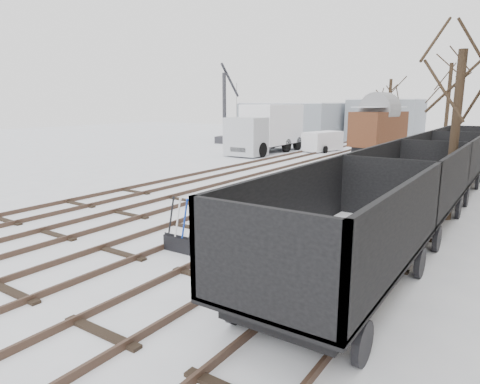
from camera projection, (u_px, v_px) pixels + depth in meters
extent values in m
plane|color=white|center=(120.00, 254.00, 11.80)|extent=(120.00, 120.00, 0.00)
cube|color=black|center=(223.00, 168.00, 26.82)|extent=(0.07, 52.00, 0.15)
cube|color=black|center=(242.00, 170.00, 26.04)|extent=(0.07, 52.00, 0.15)
cube|color=black|center=(57.00, 209.00, 16.70)|extent=(1.90, 0.20, 0.08)
cube|color=black|center=(264.00, 172.00, 25.18)|extent=(0.07, 52.00, 0.15)
cube|color=black|center=(286.00, 175.00, 24.40)|extent=(0.07, 52.00, 0.15)
cube|color=black|center=(107.00, 221.00, 15.06)|extent=(1.90, 0.20, 0.08)
cube|color=black|center=(311.00, 177.00, 23.54)|extent=(0.07, 52.00, 0.15)
cube|color=black|center=(336.00, 180.00, 22.76)|extent=(0.07, 52.00, 0.15)
cube|color=black|center=(170.00, 235.00, 13.42)|extent=(1.90, 0.20, 0.08)
cube|color=black|center=(365.00, 183.00, 21.90)|extent=(0.07, 52.00, 0.15)
cube|color=black|center=(393.00, 186.00, 21.12)|extent=(0.07, 52.00, 0.15)
cube|color=black|center=(250.00, 253.00, 11.78)|extent=(1.90, 0.20, 0.08)
cube|color=black|center=(427.00, 189.00, 20.26)|extent=(0.07, 52.00, 0.15)
cube|color=black|center=(461.00, 193.00, 19.48)|extent=(0.07, 52.00, 0.15)
cube|color=black|center=(357.00, 278.00, 10.14)|extent=(1.90, 0.20, 0.08)
cube|color=gray|center=(294.00, 122.00, 47.72)|extent=(10.00, 8.00, 4.00)
cube|color=white|center=(294.00, 103.00, 47.30)|extent=(9.80, 7.84, 0.10)
cube|color=gray|center=(386.00, 121.00, 46.01)|extent=(7.00, 6.00, 4.40)
cube|color=white|center=(387.00, 99.00, 45.55)|extent=(6.86, 5.88, 0.10)
cube|color=black|center=(186.00, 244.00, 11.96)|extent=(1.31, 0.44, 0.44)
cube|color=black|center=(186.00, 236.00, 11.91)|extent=(1.31, 0.32, 0.06)
cube|color=white|center=(186.00, 235.00, 11.90)|extent=(1.25, 0.28, 0.03)
cylinder|color=black|center=(172.00, 216.00, 12.07)|extent=(0.06, 0.32, 1.08)
cylinder|color=silver|center=(178.00, 218.00, 11.94)|extent=(0.06, 0.32, 1.08)
cylinder|color=#0C2D9C|center=(185.00, 219.00, 11.81)|extent=(0.06, 0.32, 1.08)
cylinder|color=black|center=(192.00, 220.00, 11.67)|extent=(0.06, 0.32, 1.08)
cylinder|color=black|center=(199.00, 222.00, 11.54)|extent=(0.06, 0.32, 1.08)
imported|color=black|center=(209.00, 226.00, 11.50)|extent=(0.56, 0.70, 1.70)
cube|color=black|center=(340.00, 266.00, 9.03)|extent=(2.10, 5.76, 0.44)
cube|color=black|center=(340.00, 257.00, 8.98)|extent=(2.62, 6.55, 0.13)
cube|color=black|center=(288.00, 208.00, 9.49)|extent=(0.11, 6.55, 1.75)
cube|color=black|center=(406.00, 226.00, 8.12)|extent=(0.11, 6.55, 1.75)
cube|color=white|center=(340.00, 252.00, 8.96)|extent=(2.36, 6.29, 0.07)
cylinder|color=black|center=(237.00, 304.00, 8.05)|extent=(0.13, 0.76, 0.76)
cylinder|color=black|center=(420.00, 263.00, 10.14)|extent=(0.13, 0.76, 0.76)
cube|color=black|center=(410.00, 207.00, 14.22)|extent=(2.10, 5.76, 0.44)
cube|color=black|center=(411.00, 200.00, 14.18)|extent=(2.62, 6.55, 0.13)
cube|color=black|center=(375.00, 171.00, 14.68)|extent=(0.11, 6.55, 1.75)
cube|color=black|center=(455.00, 178.00, 13.31)|extent=(0.11, 6.55, 1.75)
cube|color=white|center=(411.00, 197.00, 14.16)|extent=(2.36, 6.29, 0.07)
cylinder|color=black|center=(353.00, 225.00, 13.24)|extent=(0.13, 0.76, 0.76)
cylinder|color=black|center=(458.00, 208.00, 15.33)|extent=(0.13, 0.76, 0.76)
cube|color=black|center=(443.00, 179.00, 19.42)|extent=(2.10, 5.76, 0.44)
cube|color=black|center=(444.00, 174.00, 19.37)|extent=(2.62, 6.55, 0.13)
cube|color=black|center=(416.00, 153.00, 19.88)|extent=(0.11, 6.55, 1.75)
cube|color=black|center=(477.00, 157.00, 18.51)|extent=(0.11, 6.55, 1.75)
cube|color=white|center=(444.00, 172.00, 19.35)|extent=(2.36, 6.29, 0.07)
cylinder|color=black|center=(404.00, 191.00, 18.44)|extent=(0.13, 0.76, 0.76)
cylinder|color=black|center=(477.00, 182.00, 20.53)|extent=(0.13, 0.76, 0.76)
cube|color=black|center=(462.00, 163.00, 24.61)|extent=(2.10, 5.76, 0.44)
cube|color=black|center=(463.00, 159.00, 24.57)|extent=(2.62, 6.55, 0.13)
cube|color=black|center=(441.00, 143.00, 25.08)|extent=(0.11, 6.55, 1.75)
cube|color=white|center=(463.00, 157.00, 24.55)|extent=(2.36, 6.29, 0.07)
cylinder|color=black|center=(433.00, 171.00, 23.64)|extent=(0.13, 0.76, 0.76)
cube|color=black|center=(377.00, 148.00, 33.09)|extent=(2.74, 4.66, 0.40)
cube|color=#462015|center=(378.00, 129.00, 32.79)|extent=(3.33, 5.34, 2.58)
cube|color=white|center=(380.00, 107.00, 32.45)|extent=(3.05, 5.05, 0.04)
cylinder|color=black|center=(356.00, 153.00, 32.46)|extent=(0.12, 0.69, 0.69)
cylinder|color=black|center=(397.00, 151.00, 33.85)|extent=(0.12, 0.69, 0.69)
cube|color=black|center=(267.00, 145.00, 35.62)|extent=(1.47, 8.74, 0.34)
cube|color=#ABB0B5|center=(246.00, 136.00, 32.82)|extent=(2.78, 2.33, 2.87)
cube|color=white|center=(272.00, 124.00, 36.02)|extent=(2.94, 6.00, 3.22)
cube|color=white|center=(273.00, 105.00, 35.69)|extent=(2.88, 5.89, 0.05)
cylinder|color=black|center=(234.00, 148.00, 33.90)|extent=(0.34, 1.15, 1.15)
cylinder|color=black|center=(298.00, 144.00, 37.55)|extent=(0.34, 1.15, 1.15)
cube|color=white|center=(323.00, 141.00, 36.54)|extent=(2.41, 4.06, 1.55)
cube|color=white|center=(323.00, 132.00, 36.38)|extent=(2.35, 3.97, 0.03)
cylinder|color=black|center=(308.00, 148.00, 36.10)|extent=(0.19, 0.60, 0.60)
cylinder|color=black|center=(336.00, 147.00, 37.22)|extent=(0.19, 0.60, 0.60)
cube|color=#2C2C31|center=(225.00, 140.00, 43.98)|extent=(1.90, 1.90, 0.70)
cylinder|color=#2C2C31|center=(224.00, 108.00, 43.33)|extent=(0.39, 0.39, 7.03)
cylinder|color=#2C2C31|center=(233.00, 81.00, 44.04)|extent=(1.26, 4.41, 3.24)
cylinder|color=black|center=(243.00, 101.00, 45.97)|extent=(0.04, 0.04, 3.95)
cylinder|color=black|center=(454.00, 137.00, 14.76)|extent=(0.30, 0.30, 5.85)
cylinder|color=black|center=(389.00, 112.00, 42.32)|extent=(0.30, 0.30, 6.37)
cylinder|color=black|center=(447.00, 109.00, 35.17)|extent=(0.30, 0.30, 7.25)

